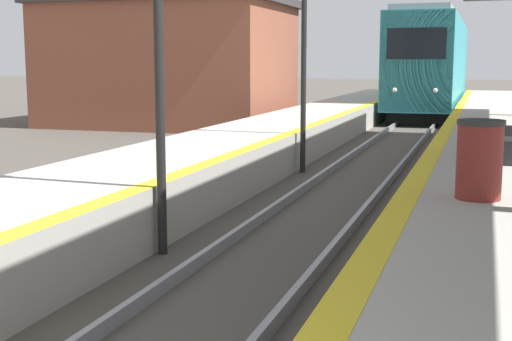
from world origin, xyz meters
TOP-DOWN VIEW (x-y plane):
  - train at (0.00, 33.98)m, footprint 2.68×16.90m
  - signal_mid at (-1.34, 14.03)m, footprint 0.36×0.31m
  - trash_bin at (2.46, 7.32)m, footprint 0.55×0.55m
  - station_building at (-9.22, 24.24)m, footprint 9.07×6.61m

SIDE VIEW (x-z plane):
  - trash_bin at x=2.46m, z-range 0.87..1.80m
  - train at x=0.00m, z-range 0.04..4.62m
  - station_building at x=-9.22m, z-range 0.01..4.86m
  - signal_mid at x=-1.34m, z-range 0.97..5.99m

